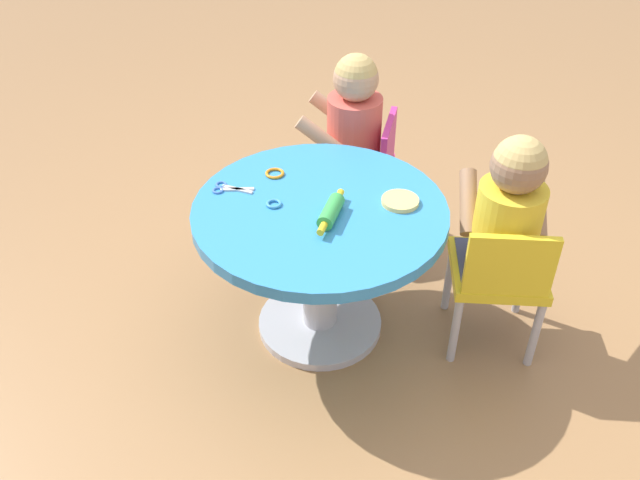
{
  "coord_description": "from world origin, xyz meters",
  "views": [
    {
      "loc": [
        -1.64,
        0.58,
        1.73
      ],
      "look_at": [
        0.0,
        0.0,
        0.39
      ],
      "focal_mm": 37.77,
      "sensor_mm": 36.0,
      "label": 1
    }
  ],
  "objects_px": {
    "child_chair_left": "(499,275)",
    "seated_child_right": "(353,119)",
    "child_chair_right": "(361,171)",
    "rolling_pin": "(331,211)",
    "craft_table": "(320,242)",
    "craft_scissors": "(227,188)",
    "seated_child_left": "(509,211)"
  },
  "relations": [
    {
      "from": "child_chair_left",
      "to": "craft_scissors",
      "type": "relative_size",
      "value": 3.79
    },
    {
      "from": "seated_child_right",
      "to": "craft_table",
      "type": "bearing_deg",
      "value": 148.2
    },
    {
      "from": "child_chair_right",
      "to": "seated_child_right",
      "type": "bearing_deg",
      "value": 57.7
    },
    {
      "from": "child_chair_left",
      "to": "rolling_pin",
      "type": "relative_size",
      "value": 2.7
    },
    {
      "from": "craft_scissors",
      "to": "craft_table",
      "type": "bearing_deg",
      "value": -128.44
    },
    {
      "from": "craft_table",
      "to": "seated_child_right",
      "type": "xyz_separation_m",
      "value": [
        0.5,
        -0.31,
        0.15
      ]
    },
    {
      "from": "craft_scissors",
      "to": "seated_child_left",
      "type": "bearing_deg",
      "value": -118.42
    },
    {
      "from": "rolling_pin",
      "to": "craft_scissors",
      "type": "height_order",
      "value": "rolling_pin"
    },
    {
      "from": "craft_table",
      "to": "rolling_pin",
      "type": "bearing_deg",
      "value": -169.36
    },
    {
      "from": "rolling_pin",
      "to": "seated_child_right",
      "type": "bearing_deg",
      "value": -27.73
    },
    {
      "from": "child_chair_right",
      "to": "rolling_pin",
      "type": "height_order",
      "value": "rolling_pin"
    },
    {
      "from": "craft_table",
      "to": "child_chair_right",
      "type": "relative_size",
      "value": 1.52
    },
    {
      "from": "child_chair_left",
      "to": "seated_child_right",
      "type": "height_order",
      "value": "seated_child_right"
    },
    {
      "from": "child_chair_left",
      "to": "seated_child_left",
      "type": "xyz_separation_m",
      "value": [
        0.04,
        -0.02,
        0.23
      ]
    },
    {
      "from": "craft_table",
      "to": "seated_child_right",
      "type": "relative_size",
      "value": 1.6
    },
    {
      "from": "rolling_pin",
      "to": "craft_scissors",
      "type": "distance_m",
      "value": 0.37
    },
    {
      "from": "child_chair_left",
      "to": "craft_scissors",
      "type": "bearing_deg",
      "value": 59.06
    },
    {
      "from": "seated_child_left",
      "to": "child_chair_left",
      "type": "bearing_deg",
      "value": 156.53
    },
    {
      "from": "craft_table",
      "to": "craft_scissors",
      "type": "bearing_deg",
      "value": 51.56
    },
    {
      "from": "child_chair_right",
      "to": "craft_scissors",
      "type": "relative_size",
      "value": 3.79
    },
    {
      "from": "seated_child_left",
      "to": "rolling_pin",
      "type": "distance_m",
      "value": 0.55
    },
    {
      "from": "craft_table",
      "to": "seated_child_left",
      "type": "distance_m",
      "value": 0.61
    },
    {
      "from": "child_chair_left",
      "to": "craft_scissors",
      "type": "distance_m",
      "value": 0.93
    },
    {
      "from": "child_chair_left",
      "to": "child_chair_right",
      "type": "xyz_separation_m",
      "value": [
        0.74,
        0.18,
        0.0
      ]
    },
    {
      "from": "child_chair_right",
      "to": "seated_child_right",
      "type": "relative_size",
      "value": 1.05
    },
    {
      "from": "rolling_pin",
      "to": "child_chair_left",
      "type": "bearing_deg",
      "value": -111.3
    },
    {
      "from": "craft_table",
      "to": "child_chair_right",
      "type": "height_order",
      "value": "child_chair_right"
    },
    {
      "from": "craft_table",
      "to": "child_chair_left",
      "type": "bearing_deg",
      "value": -116.85
    },
    {
      "from": "seated_child_left",
      "to": "craft_scissors",
      "type": "height_order",
      "value": "seated_child_left"
    },
    {
      "from": "craft_table",
      "to": "seated_child_right",
      "type": "bearing_deg",
      "value": -31.8
    },
    {
      "from": "child_chair_right",
      "to": "rolling_pin",
      "type": "relative_size",
      "value": 2.7
    },
    {
      "from": "craft_table",
      "to": "child_chair_left",
      "type": "relative_size",
      "value": 1.52
    }
  ]
}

